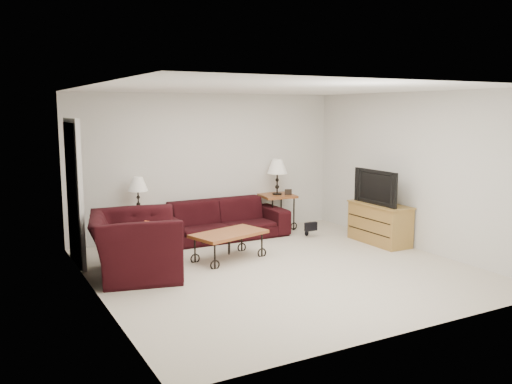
% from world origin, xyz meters
% --- Properties ---
extents(ground, '(5.00, 5.00, 0.00)m').
position_xyz_m(ground, '(0.00, 0.00, 0.00)').
color(ground, beige).
rests_on(ground, ground).
extents(wall_back, '(5.00, 0.02, 2.50)m').
position_xyz_m(wall_back, '(0.00, 2.50, 1.25)').
color(wall_back, silver).
rests_on(wall_back, ground).
extents(wall_front, '(5.00, 0.02, 2.50)m').
position_xyz_m(wall_front, '(0.00, -2.50, 1.25)').
color(wall_front, silver).
rests_on(wall_front, ground).
extents(wall_left, '(0.02, 5.00, 2.50)m').
position_xyz_m(wall_left, '(-2.50, 0.00, 1.25)').
color(wall_left, silver).
rests_on(wall_left, ground).
extents(wall_right, '(0.02, 5.00, 2.50)m').
position_xyz_m(wall_right, '(2.50, 0.00, 1.25)').
color(wall_right, silver).
rests_on(wall_right, ground).
extents(ceiling, '(5.00, 5.00, 0.00)m').
position_xyz_m(ceiling, '(0.00, 0.00, 2.50)').
color(ceiling, white).
rests_on(ceiling, wall_back).
extents(doorway, '(0.08, 0.94, 2.04)m').
position_xyz_m(doorway, '(-2.47, 1.65, 1.02)').
color(doorway, black).
rests_on(doorway, ground).
extents(sofa, '(2.27, 0.89, 0.66)m').
position_xyz_m(sofa, '(0.05, 2.02, 0.33)').
color(sofa, black).
rests_on(sofa, ground).
extents(side_table_left, '(0.60, 0.60, 0.57)m').
position_xyz_m(side_table_left, '(-1.37, 2.20, 0.29)').
color(side_table_left, brown).
rests_on(side_table_left, ground).
extents(side_table_right, '(0.68, 0.68, 0.66)m').
position_xyz_m(side_table_right, '(1.26, 2.20, 0.33)').
color(side_table_right, brown).
rests_on(side_table_right, ground).
extents(lamp_left, '(0.37, 0.37, 0.57)m').
position_xyz_m(lamp_left, '(-1.37, 2.20, 0.86)').
color(lamp_left, black).
rests_on(lamp_left, side_table_left).
extents(lamp_right, '(0.42, 0.42, 0.66)m').
position_xyz_m(lamp_right, '(1.26, 2.20, 0.99)').
color(lamp_right, black).
rests_on(lamp_right, side_table_right).
extents(photo_frame_left, '(0.11, 0.02, 0.10)m').
position_xyz_m(photo_frame_left, '(-1.52, 2.05, 0.62)').
color(photo_frame_left, black).
rests_on(photo_frame_left, side_table_left).
extents(photo_frame_right, '(0.13, 0.06, 0.11)m').
position_xyz_m(photo_frame_right, '(1.41, 2.05, 0.71)').
color(photo_frame_right, black).
rests_on(photo_frame_right, side_table_right).
extents(coffee_table, '(1.23, 0.88, 0.41)m').
position_xyz_m(coffee_table, '(-0.42, 0.77, 0.21)').
color(coffee_table, brown).
rests_on(coffee_table, ground).
extents(armchair, '(1.41, 1.54, 0.85)m').
position_xyz_m(armchair, '(-1.88, 0.65, 0.43)').
color(armchair, black).
rests_on(armchair, ground).
extents(throw_pillow, '(0.19, 0.40, 0.39)m').
position_xyz_m(throw_pillow, '(-1.73, 0.60, 0.52)').
color(throw_pillow, '#C54519').
rests_on(throw_pillow, armchair).
extents(tv_stand, '(0.46, 1.11, 0.67)m').
position_xyz_m(tv_stand, '(2.23, 0.47, 0.33)').
color(tv_stand, '#AC883F').
rests_on(tv_stand, ground).
extents(television, '(0.13, 1.00, 0.57)m').
position_xyz_m(television, '(2.21, 0.47, 0.95)').
color(television, black).
rests_on(television, tv_stand).
extents(backpack, '(0.43, 0.38, 0.47)m').
position_xyz_m(backpack, '(1.44, 1.47, 0.24)').
color(backpack, black).
rests_on(backpack, ground).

